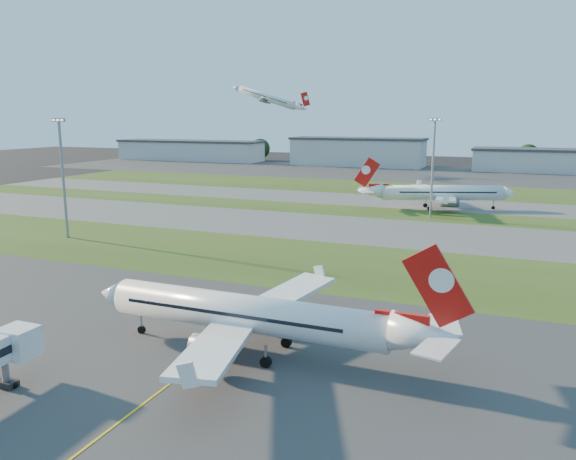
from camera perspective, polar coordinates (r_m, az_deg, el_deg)
The scene contains 21 objects.
ground at distance 60.17m, azimuth -17.11°, elevation -14.75°, with size 700.00×700.00×0.00m, color black.
apron_near at distance 60.17m, azimuth -17.11°, elevation -14.74°, with size 300.00×70.00×0.01m, color #333335.
grass_strip_a at distance 103.00m, azimuth 1.41°, elevation -3.22°, with size 300.00×34.00×0.01m, color #2A4316.
taxiway_a at distance 133.60m, azimuth 6.44°, elevation 0.11°, with size 300.00×32.00×0.01m, color #515154.
grass_strip_b at distance 157.43m, azimuth 8.93°, elevation 1.76°, with size 300.00×18.00×0.01m, color #2A4316.
taxiway_b at distance 178.67m, azimuth 10.57°, elevation 2.85°, with size 300.00×26.00×0.01m, color #515154.
grass_strip_c at distance 210.81m, azimuth 12.41°, elevation 4.06°, with size 300.00×40.00×0.01m, color #2A4316.
apron_far at distance 269.79m, azimuth 14.64°, elevation 5.51°, with size 400.00×80.00×0.01m, color #333335.
yellow_line at distance 57.38m, azimuth -13.08°, elevation -15.87°, with size 0.25×60.00×0.02m, color gold.
airliner_parked at distance 63.21m, azimuth -4.08°, elevation -8.57°, with size 40.61×34.49×12.68m.
airliner_taxiing at distance 166.43m, azimuth 15.24°, elevation 3.63°, with size 40.43×34.22×13.21m.
airliner_departing at distance 280.35m, azimuth -2.08°, elevation 13.26°, with size 34.75×29.19×11.10m.
light_mast_west at distance 130.25m, azimuth -21.93°, elevation 5.66°, with size 3.20×0.70×25.80m.
light_mast_centre at distance 150.99m, azimuth 14.51°, elevation 6.80°, with size 3.20×0.70×25.80m.
hangar_far_west at distance 349.95m, azimuth -9.92°, elevation 7.99°, with size 91.80×23.00×12.20m.
hangar_west at distance 307.44m, azimuth 7.08°, elevation 7.90°, with size 71.40×23.00×15.20m.
hangar_east at distance 297.55m, azimuth 26.10°, elevation 6.33°, with size 81.60×23.00×11.20m.
tree_far_west at distance 383.08m, azimuth -14.01°, elevation 8.16°, with size 11.00×11.00×12.00m.
tree_west at distance 343.97m, azimuth -2.86°, elevation 8.25°, with size 12.10×12.10×13.20m.
tree_mid_west at distance 312.79m, azimuth 12.07°, elevation 7.46°, with size 9.90×9.90×10.80m.
tree_mid_east at distance 310.83m, azimuth 23.20°, elevation 6.96°, with size 11.55×11.55×12.60m.
Camera 1 is at (35.30, -41.20, 26.02)m, focal length 35.00 mm.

